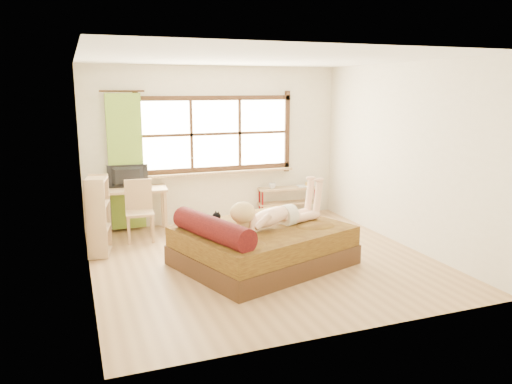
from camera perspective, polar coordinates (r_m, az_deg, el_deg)
name	(u,v)px	position (r m, az deg, el deg)	size (l,w,h in m)	color
floor	(262,260)	(6.96, 0.71, -7.75)	(4.50, 4.50, 0.00)	#9E754C
ceiling	(263,58)	(6.57, 0.77, 15.05)	(4.50, 4.50, 0.00)	white
wall_back	(216,145)	(8.75, -4.63, 5.35)	(4.50, 4.50, 0.00)	silver
wall_front	(351,197)	(4.64, 10.84, -0.59)	(4.50, 4.50, 0.00)	silver
wall_left	(84,173)	(6.19, -19.09, 2.06)	(4.50, 4.50, 0.00)	silver
wall_right	(404,155)	(7.73, 16.53, 4.04)	(4.50, 4.50, 0.00)	silver
window	(216,136)	(8.70, -4.59, 6.37)	(2.80, 0.16, 1.46)	#FFEDBF
curtain	(126,162)	(8.37, -14.65, 3.33)	(0.55, 0.10, 2.20)	olive
bed	(260,245)	(6.69, 0.45, -6.02)	(2.49, 2.23, 0.79)	#31200E
woman	(275,204)	(6.58, 2.18, -1.37)	(1.45, 0.41, 0.62)	beige
kitten	(208,221)	(6.49, -5.47, -3.30)	(0.31, 0.12, 0.25)	black
desk	(129,195)	(8.28, -14.31, -0.29)	(1.23, 0.64, 0.75)	#A28558
monitor	(128,177)	(8.27, -14.45, 1.70)	(0.64, 0.08, 0.37)	black
chair	(139,207)	(7.96, -13.20, -1.64)	(0.45, 0.45, 0.93)	#A28558
pipe_shelf	(288,195)	(9.18, 3.65, -0.36)	(1.11, 0.39, 0.62)	#A28558
cup	(272,186)	(9.02, 1.86, 0.71)	(0.13, 0.13, 0.10)	gray
book	(297,186)	(9.22, 4.73, 0.66)	(0.17, 0.23, 0.02)	gray
bookshelf	(98,216)	(7.35, -17.60, -2.63)	(0.36, 0.53, 1.12)	#A28558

